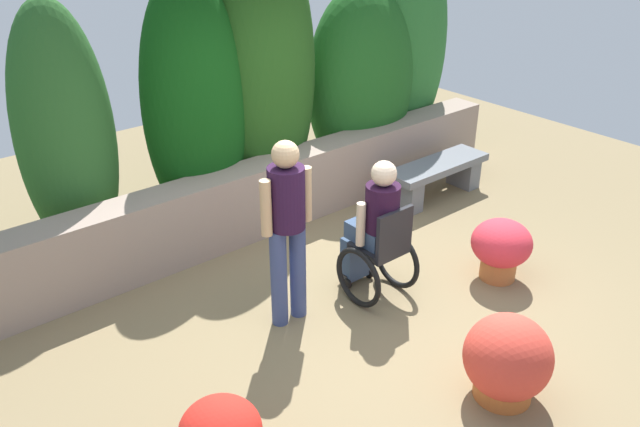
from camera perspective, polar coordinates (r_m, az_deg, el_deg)
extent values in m
plane|color=olive|center=(5.87, 4.04, -8.21)|extent=(11.44, 11.44, 0.00)
cube|color=gray|center=(6.88, -6.07, 1.13)|extent=(6.99, 0.39, 0.77)
ellipsoid|color=#285B25|center=(6.51, -21.35, 6.24)|extent=(0.93, 0.65, 2.54)
ellipsoid|color=#0F4310|center=(6.75, -10.89, 9.15)|extent=(1.11, 0.78, 2.72)
ellipsoid|color=#214D17|center=(7.16, -5.14, 12.35)|extent=(1.28, 0.90, 3.15)
ellipsoid|color=#1C541C|center=(8.13, 3.59, 11.39)|extent=(1.48, 1.04, 2.37)
ellipsoid|color=#2A6C2D|center=(8.71, 6.80, 14.59)|extent=(1.48, 1.04, 3.03)
cube|color=slate|center=(7.52, 7.56, 1.65)|extent=(0.20, 0.36, 0.36)
cube|color=slate|center=(8.24, 12.47, 3.58)|extent=(0.20, 0.36, 0.36)
cube|color=slate|center=(7.79, 10.26, 4.14)|extent=(1.38, 0.43, 0.09)
cube|color=black|center=(5.79, 5.16, -2.97)|extent=(0.40, 0.40, 0.06)
cube|color=black|center=(5.56, 6.55, -1.64)|extent=(0.40, 0.04, 0.40)
cube|color=black|center=(6.19, 2.94, -5.03)|extent=(0.28, 0.12, 0.03)
torus|color=black|center=(5.76, 3.35, -5.64)|extent=(0.05, 0.56, 0.56)
torus|color=black|center=(6.05, 6.71, -4.03)|extent=(0.05, 0.56, 0.56)
cylinder|color=black|center=(6.09, 2.39, -6.14)|extent=(0.03, 0.10, 0.10)
cylinder|color=black|center=(6.25, 4.31, -5.23)|extent=(0.03, 0.10, 0.10)
cube|color=#364A6A|center=(5.79, 4.52, -1.65)|extent=(0.30, 0.40, 0.16)
cube|color=#364A6A|center=(6.09, 3.10, -3.79)|extent=(0.26, 0.14, 0.43)
cylinder|color=black|center=(5.60, 5.46, 0.13)|extent=(0.30, 0.30, 0.50)
cylinder|color=beige|center=(5.56, 3.59, -0.95)|extent=(0.08, 0.08, 0.40)
cylinder|color=beige|center=(5.80, 6.35, 0.18)|extent=(0.08, 0.08, 0.40)
sphere|color=beige|center=(5.45, 5.62, 3.50)|extent=(0.22, 0.22, 0.22)
cylinder|color=#39477A|center=(5.44, -3.62, -5.68)|extent=(0.14, 0.14, 0.90)
cylinder|color=#39477A|center=(5.54, -1.95, -4.97)|extent=(0.14, 0.14, 0.90)
cylinder|color=#2A1230|center=(5.14, -2.96, 1.37)|extent=(0.30, 0.30, 0.52)
cylinder|color=tan|center=(5.05, -4.76, 0.46)|extent=(0.09, 0.09, 0.47)
cylinder|color=tan|center=(5.26, -1.21, 1.72)|extent=(0.09, 0.09, 0.47)
sphere|color=tan|center=(4.99, -3.06, 5.20)|extent=(0.22, 0.22, 0.22)
cylinder|color=#BE602B|center=(5.12, 15.73, -14.27)|extent=(0.43, 0.43, 0.19)
ellipsoid|color=#194212|center=(5.01, 15.98, -12.79)|extent=(0.47, 0.47, 0.22)
ellipsoid|color=#DD4132|center=(4.95, 16.12, -11.95)|extent=(0.64, 0.64, 0.63)
cylinder|color=#BC6837|center=(6.43, 15.35, -4.43)|extent=(0.34, 0.34, 0.26)
ellipsoid|color=#235410|center=(6.34, 15.55, -3.01)|extent=(0.37, 0.37, 0.15)
ellipsoid|color=#E33341|center=(6.31, 15.63, -2.49)|extent=(0.57, 0.57, 0.44)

